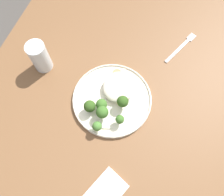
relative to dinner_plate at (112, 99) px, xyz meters
name	(u,v)px	position (x,y,z in m)	size (l,w,h in m)	color
ground	(108,148)	(0.06, -0.01, -0.75)	(6.00, 6.00, 0.00)	#47423D
wooden_dining_table	(105,119)	(0.06, -0.01, -0.09)	(1.40, 1.00, 0.74)	brown
dinner_plate	(112,99)	(0.00, 0.00, 0.00)	(0.29, 0.29, 0.02)	beige
noodle_bed	(119,87)	(-0.05, 0.01, 0.02)	(0.12, 0.12, 0.04)	beige
seared_scallop_tilted_round	(126,92)	(-0.04, 0.04, 0.01)	(0.02, 0.02, 0.01)	#E5C689
seared_scallop_on_noodles	(117,74)	(-0.10, -0.02, 0.01)	(0.04, 0.04, 0.01)	#DBB77A
seared_scallop_center_golden	(120,101)	(0.00, 0.03, 0.01)	(0.03, 0.03, 0.02)	beige
seared_scallop_front_small	(120,81)	(-0.07, 0.01, 0.01)	(0.03, 0.03, 0.02)	#E5C689
seared_scallop_rear_pale	(130,79)	(-0.09, 0.04, 0.01)	(0.03, 0.03, 0.01)	beige
broccoli_floret_beside_noodles	(90,106)	(0.07, -0.06, 0.04)	(0.04, 0.04, 0.06)	#7A994C
broccoli_floret_rear_charred	(102,105)	(0.04, -0.02, 0.03)	(0.04, 0.04, 0.05)	#7A994C
broccoli_floret_right_tilted	(123,102)	(0.01, 0.04, 0.04)	(0.04, 0.04, 0.06)	#89A356
broccoli_floret_near_rim	(98,127)	(0.12, 0.00, 0.03)	(0.03, 0.03, 0.05)	#7A994C
broccoli_floret_front_edge	(102,112)	(0.07, -0.01, 0.04)	(0.04, 0.04, 0.06)	#7A994C
broccoli_floret_split_head	(120,120)	(0.07, 0.05, 0.03)	(0.03, 0.03, 0.05)	#89A356
onion_sliver_short_strip	(100,112)	(0.06, -0.02, 0.01)	(0.04, 0.01, 0.00)	silver
onion_sliver_pale_crescent	(107,128)	(0.11, 0.02, 0.01)	(0.04, 0.01, 0.00)	silver
onion_sliver_curled_piece	(105,96)	(0.00, -0.03, 0.01)	(0.05, 0.01, 0.00)	silver
water_glass	(40,58)	(-0.05, -0.30, 0.05)	(0.07, 0.07, 0.13)	silver
dinner_fork	(181,47)	(-0.32, 0.19, -0.01)	(0.18, 0.09, 0.00)	silver
folded_napkin	(103,195)	(0.31, 0.08, 0.00)	(0.15, 0.09, 0.01)	silver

